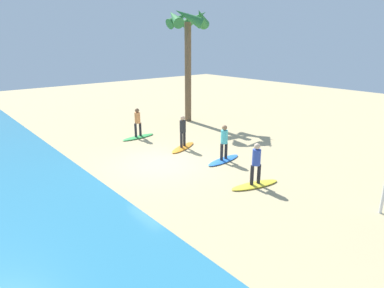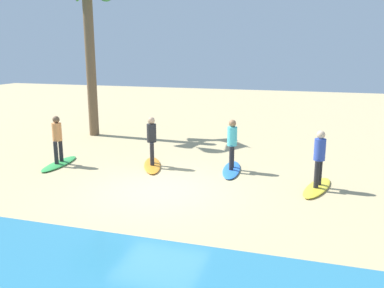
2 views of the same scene
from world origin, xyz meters
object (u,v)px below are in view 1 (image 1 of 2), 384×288
object	(u,v)px
surfboard_green	(138,137)
surfboard_blue	(224,160)
palm_tree	(188,31)
surfboard_yellow	(255,185)
surfboard_orange	(183,147)
surfer_blue	(224,140)
surfer_orange	(183,129)
surfer_yellow	(256,161)
surfer_green	(138,120)

from	to	relation	value
surfboard_green	surfboard_blue	bearing A→B (deg)	95.89
surfboard_blue	palm_tree	world-z (taller)	palm_tree
surfboard_yellow	surfboard_orange	xyz separation A→B (m)	(5.46, -0.77, 0.00)
surfboard_orange	surfer_blue	bearing A→B (deg)	72.66
surfboard_green	surfboard_yellow	bearing A→B (deg)	85.91
surfer_orange	surfboard_green	size ratio (longest dim) A/B	0.78
surfboard_yellow	surfer_yellow	world-z (taller)	surfer_yellow
surfboard_blue	surfboard_orange	xyz separation A→B (m)	(2.72, 0.27, 0.00)
surfer_orange	surfboard_green	distance (m)	3.42
surfer_yellow	surfboard_orange	bearing A→B (deg)	-8.01
surfboard_yellow	surfer_green	xyz separation A→B (m)	(8.65, 0.01, 0.99)
surfboard_green	surfer_orange	bearing A→B (deg)	99.55
surfer_yellow	surfboard_green	xyz separation A→B (m)	(8.65, 0.01, -0.99)
surfer_blue	surfer_yellow	bearing A→B (deg)	159.26
surfer_orange	palm_tree	distance (m)	7.95
surfer_orange	surfer_green	xyz separation A→B (m)	(3.18, 0.77, 0.00)
surfboard_blue	surfer_orange	world-z (taller)	surfer_orange
surfer_orange	surfer_green	world-z (taller)	same
surfboard_orange	surfer_green	distance (m)	3.42
surfboard_orange	surfer_orange	world-z (taller)	surfer_orange
surfboard_orange	surfboard_green	xyz separation A→B (m)	(3.18, 0.77, 0.00)
surfer_orange	surfboard_green	bearing A→B (deg)	13.68
surfboard_orange	surfboard_yellow	bearing A→B (deg)	59.02
surfboard_green	palm_tree	distance (m)	7.85
surfer_green	surfer_blue	bearing A→B (deg)	-169.99
surfboard_blue	surfboard_green	xyz separation A→B (m)	(5.91, 1.04, 0.00)
surfboard_blue	surfer_green	xyz separation A→B (m)	(5.91, 1.04, 0.99)
surfer_yellow	surfboard_yellow	bearing A→B (deg)	0.00
surfboard_orange	palm_tree	distance (m)	8.60
surfboard_blue	surfer_blue	size ratio (longest dim) A/B	1.28
surfboard_orange	surfer_orange	xyz separation A→B (m)	(-0.00, 0.00, 0.99)
surfboard_green	palm_tree	bearing A→B (deg)	-167.60
surfboard_blue	surfboard_orange	world-z (taller)	same
surfer_blue	surfboard_yellow	bearing A→B (deg)	159.26
surfer_blue	surfboard_green	world-z (taller)	surfer_blue
surfer_blue	surfboard_green	bearing A→B (deg)	10.01
surfer_blue	palm_tree	xyz separation A→B (m)	(7.37, -3.87, 4.95)
surfboard_orange	palm_tree	size ratio (longest dim) A/B	0.28
surfboard_yellow	surfer_blue	world-z (taller)	surfer_blue
surfboard_orange	surfer_orange	size ratio (longest dim) A/B	1.28
surfboard_blue	surfer_blue	xyz separation A→B (m)	(0.00, 0.00, 0.99)
surfboard_green	palm_tree	size ratio (longest dim) A/B	0.28
surfer_blue	palm_tree	bearing A→B (deg)	-27.69
surfboard_blue	palm_tree	distance (m)	10.22
surfboard_blue	surfboard_orange	distance (m)	2.74
surfer_yellow	surfer_green	xyz separation A→B (m)	(8.65, 0.01, 0.00)
surfboard_blue	surfer_orange	size ratio (longest dim) A/B	1.28
surfer_yellow	surfboard_green	size ratio (longest dim) A/B	0.78
surfboard_yellow	palm_tree	world-z (taller)	palm_tree
surfer_orange	palm_tree	xyz separation A→B (m)	(4.64, -4.13, 4.95)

